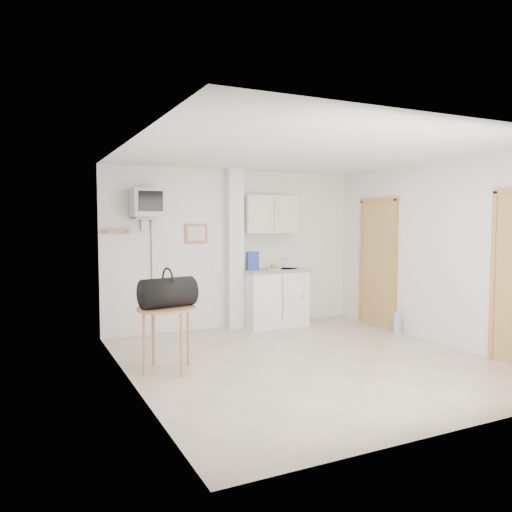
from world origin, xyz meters
name	(u,v)px	position (x,y,z in m)	size (l,w,h in m)	color
ground	(308,361)	(0.00, 0.00, 0.00)	(4.50, 4.50, 0.00)	#B4A28F
room_envelope	(322,234)	(0.24, 0.09, 1.54)	(4.24, 4.54, 2.55)	white
kitchenette	(273,276)	(0.57, 2.00, 0.80)	(1.03, 0.58, 2.10)	white
crt_television	(147,204)	(-1.45, 2.02, 1.94)	(0.44, 0.45, 2.15)	slate
round_table	(167,315)	(-1.65, 0.35, 0.64)	(0.66, 0.66, 0.73)	#A87145
duffel_bag	(168,292)	(-1.64, 0.32, 0.90)	(0.66, 0.44, 0.45)	black
water_bottle	(397,323)	(1.98, 0.67, 0.16)	(0.12, 0.12, 0.36)	#97B3D0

